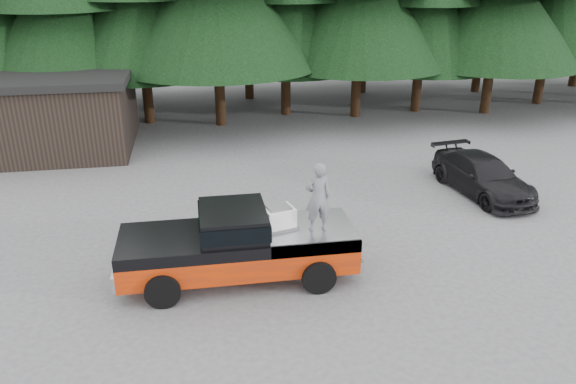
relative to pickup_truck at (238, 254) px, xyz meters
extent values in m
plane|color=#4C4C4F|center=(1.42, 0.19, -0.67)|extent=(120.00, 120.00, 0.00)
cube|color=black|center=(-0.10, 0.00, 0.96)|extent=(1.66, 1.90, 0.59)
cube|color=white|center=(1.03, 0.02, 0.92)|extent=(0.88, 0.79, 0.51)
imported|color=slate|center=(1.95, -0.29, 1.54)|extent=(0.67, 0.47, 1.76)
imported|color=black|center=(8.81, 4.24, -0.02)|extent=(2.42, 4.69, 1.30)
cube|color=black|center=(-7.58, 12.19, 0.83)|extent=(8.00, 6.00, 3.00)
cube|color=black|center=(-7.58, 12.19, 2.48)|extent=(8.40, 6.40, 0.30)
camera|label=1|loc=(-0.86, -12.46, 6.82)|focal=35.00mm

